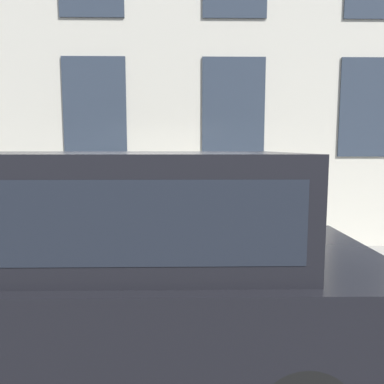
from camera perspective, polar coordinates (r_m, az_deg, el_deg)
ground_plane at (r=4.73m, az=-5.67°, el=-17.98°), size 80.00×80.00×0.00m
sidewalk at (r=5.83m, az=-4.69°, el=-12.23°), size 2.44×60.00×0.17m
fire_hydrant at (r=4.98m, az=-2.53°, el=-10.23°), size 0.37×0.48×0.71m
person at (r=5.29m, az=2.34°, el=-1.73°), size 0.41×0.27×1.71m
parked_truck_charcoal_near at (r=3.30m, az=-12.25°, el=-9.19°), size 2.02×4.62×1.94m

